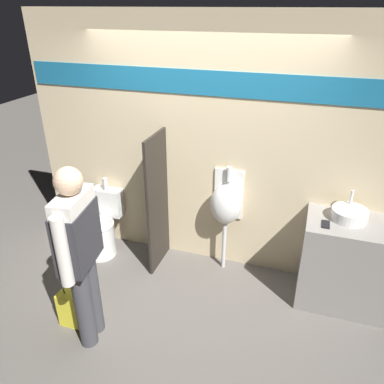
# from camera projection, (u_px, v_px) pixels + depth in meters

# --- Properties ---
(ground_plane) EXTENTS (16.00, 16.00, 0.00)m
(ground_plane) POSITION_uv_depth(u_px,v_px,m) (187.00, 285.00, 4.06)
(ground_plane) COLOR #5B5651
(display_wall) EXTENTS (4.02, 0.07, 2.70)m
(display_wall) POSITION_uv_depth(u_px,v_px,m) (205.00, 148.00, 3.95)
(display_wall) COLOR beige
(display_wall) RESTS_ON ground_plane
(sink_counter) EXTENTS (0.84, 0.57, 0.92)m
(sink_counter) POSITION_uv_depth(u_px,v_px,m) (345.00, 263.00, 3.66)
(sink_counter) COLOR gray
(sink_counter) RESTS_ON ground_plane
(sink_basin) EXTENTS (0.33, 0.33, 0.25)m
(sink_basin) POSITION_uv_depth(u_px,v_px,m) (349.00, 214.00, 3.49)
(sink_basin) COLOR white
(sink_basin) RESTS_ON sink_counter
(cell_phone) EXTENTS (0.07, 0.14, 0.01)m
(cell_phone) POSITION_uv_depth(u_px,v_px,m) (326.00, 224.00, 3.42)
(cell_phone) COLOR black
(cell_phone) RESTS_ON sink_counter
(divider_near_counter) EXTENTS (0.03, 0.53, 1.56)m
(divider_near_counter) POSITION_uv_depth(u_px,v_px,m) (158.00, 203.00, 4.09)
(divider_near_counter) COLOR #28231E
(divider_near_counter) RESTS_ON ground_plane
(urinal_near_counter) EXTENTS (0.33, 0.26, 1.22)m
(urinal_near_counter) POSITION_uv_depth(u_px,v_px,m) (226.00, 204.00, 3.99)
(urinal_near_counter) COLOR silver
(urinal_near_counter) RESTS_ON ground_plane
(toilet) EXTENTS (0.38, 0.54, 0.90)m
(toilet) POSITION_uv_depth(u_px,v_px,m) (102.00, 229.00, 4.48)
(toilet) COLOR white
(toilet) RESTS_ON ground_plane
(person_in_vest) EXTENTS (0.28, 0.58, 1.67)m
(person_in_vest) POSITION_uv_depth(u_px,v_px,m) (79.00, 248.00, 3.01)
(person_in_vest) COLOR #3D3D42
(person_in_vest) RESTS_ON ground_plane
(shopping_bag) EXTENTS (0.28, 0.15, 0.48)m
(shopping_bag) POSITION_uv_depth(u_px,v_px,m) (74.00, 309.00, 3.49)
(shopping_bag) COLOR yellow
(shopping_bag) RESTS_ON ground_plane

